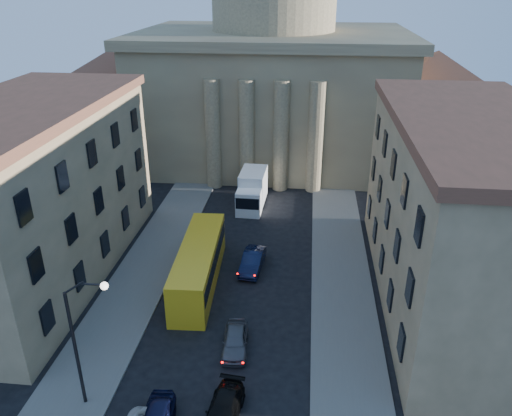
{
  "coord_description": "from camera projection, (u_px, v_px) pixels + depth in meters",
  "views": [
    {
      "loc": [
        5.15,
        -13.12,
        23.44
      ],
      "look_at": [
        1.6,
        19.7,
        8.07
      ],
      "focal_mm": 35.0,
      "sensor_mm": 36.0,
      "label": 1
    }
  ],
  "objects": [
    {
      "name": "car_right_distant",
      "position": [
        253.0,
        261.0,
        43.67
      ],
      "size": [
        2.05,
        4.89,
        1.57
      ],
      "primitive_type": "imported",
      "rotation": [
        0.0,
        0.0,
        -0.08
      ],
      "color": "black",
      "rests_on": "ground"
    },
    {
      "name": "church",
      "position": [
        273.0,
        71.0,
        67.2
      ],
      "size": [
        68.02,
        28.76,
        36.6
      ],
      "color": "#756248",
      "rests_on": "ground"
    },
    {
      "name": "sidewalk_right",
      "position": [
        344.0,
        318.0,
        37.58
      ],
      "size": [
        5.0,
        60.0,
        0.15
      ],
      "primitive_type": "cube",
      "color": "#605D58",
      "rests_on": "ground"
    },
    {
      "name": "box_truck",
      "position": [
        252.0,
        191.0,
        55.48
      ],
      "size": [
        2.88,
        6.89,
        3.74
      ],
      "rotation": [
        0.0,
        0.0,
        -0.03
      ],
      "color": "white",
      "rests_on": "ground"
    },
    {
      "name": "sidewalk_left",
      "position": [
        126.0,
        303.0,
        39.24
      ],
      "size": [
        5.0,
        60.0,
        0.15
      ],
      "primitive_type": "cube",
      "color": "#605D58",
      "rests_on": "ground"
    },
    {
      "name": "building_right",
      "position": [
        464.0,
        212.0,
        37.25
      ],
      "size": [
        11.6,
        26.6,
        14.7
      ],
      "color": "tan",
      "rests_on": "ground"
    },
    {
      "name": "street_lamp",
      "position": [
        81.0,
        334.0,
        27.88
      ],
      "size": [
        2.62,
        0.44,
        8.83
      ],
      "color": "black",
      "rests_on": "ground"
    },
    {
      "name": "car_right_far",
      "position": [
        235.0,
        340.0,
        34.27
      ],
      "size": [
        2.04,
        4.36,
        1.44
      ],
      "primitive_type": "imported",
      "rotation": [
        0.0,
        0.0,
        0.08
      ],
      "color": "#4F4F55",
      "rests_on": "ground"
    },
    {
      "name": "car_right_mid",
      "position": [
        223.0,
        411.0,
        28.76
      ],
      "size": [
        2.33,
        4.75,
        1.33
      ],
      "primitive_type": "imported",
      "rotation": [
        0.0,
        0.0,
        -0.1
      ],
      "color": "black",
      "rests_on": "ground"
    },
    {
      "name": "city_bus",
      "position": [
        199.0,
        264.0,
        41.18
      ],
      "size": [
        3.46,
        12.6,
        3.52
      ],
      "rotation": [
        0.0,
        0.0,
        0.05
      ],
      "color": "gold",
      "rests_on": "ground"
    },
    {
      "name": "building_left",
      "position": [
        32.0,
        193.0,
        40.57
      ],
      "size": [
        11.6,
        26.6,
        14.7
      ],
      "color": "tan",
      "rests_on": "ground"
    }
  ]
}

